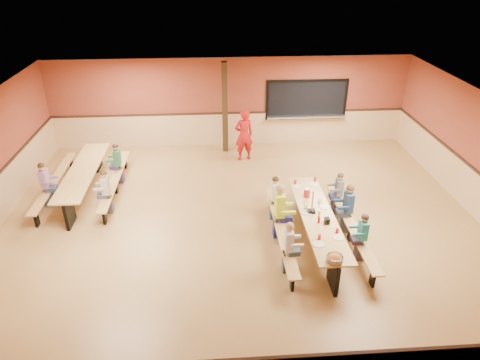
{
  "coord_description": "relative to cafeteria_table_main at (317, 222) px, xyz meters",
  "views": [
    {
      "loc": [
        -0.63,
        -8.9,
        6.05
      ],
      "look_at": [
        -0.0,
        0.13,
        1.15
      ],
      "focal_mm": 32.0,
      "sensor_mm": 36.0,
      "label": 1
    }
  ],
  "objects": [
    {
      "name": "place_settings",
      "position": [
        0.0,
        -0.0,
        0.27
      ],
      "size": [
        0.65,
        3.3,
        0.11
      ],
      "primitive_type": null,
      "color": "beige",
      "rests_on": "cafeteria_table_main"
    },
    {
      "name": "cafeteria_table_second",
      "position": [
        -5.89,
        2.66,
        0.0
      ],
      "size": [
        1.91,
        3.7,
        0.74
      ],
      "color": "tan",
      "rests_on": "ground"
    },
    {
      "name": "seated_child_navy_right",
      "position": [
        0.83,
        0.38,
        0.1
      ],
      "size": [
        0.39,
        0.32,
        1.24
      ],
      "primitive_type": null,
      "color": "navy",
      "rests_on": "ground"
    },
    {
      "name": "chip_bowl",
      "position": [
        -0.05,
        -1.65,
        0.29
      ],
      "size": [
        0.32,
        0.32,
        0.15
      ],
      "primitive_type": null,
      "color": "orange",
      "rests_on": "cafeteria_table_main"
    },
    {
      "name": "seated_adult_yellow",
      "position": [
        -0.82,
        0.28,
        0.16
      ],
      "size": [
        0.45,
        0.36,
        1.37
      ],
      "primitive_type": null,
      "color": "#D9FC2B",
      "rests_on": "ground"
    },
    {
      "name": "table_paddle",
      "position": [
        -0.11,
        0.11,
        0.35
      ],
      "size": [
        0.16,
        0.16,
        0.56
      ],
      "color": "black",
      "rests_on": "cafeteria_table_main"
    },
    {
      "name": "condiment_mustard",
      "position": [
        0.01,
        -0.11,
        0.3
      ],
      "size": [
        0.06,
        0.06,
        0.17
      ],
      "primitive_type": "cylinder",
      "color": "yellow",
      "rests_on": "cafeteria_table_main"
    },
    {
      "name": "condiment_ketchup",
      "position": [
        -0.05,
        -0.33,
        0.3
      ],
      "size": [
        0.06,
        0.06,
        0.17
      ],
      "primitive_type": "cylinder",
      "color": "#B2140F",
      "rests_on": "cafeteria_table_main"
    },
    {
      "name": "room_envelope",
      "position": [
        -1.69,
        0.88,
        0.16
      ],
      "size": [
        12.04,
        10.04,
        3.02
      ],
      "color": "brown",
      "rests_on": "ground"
    },
    {
      "name": "standing_woman",
      "position": [
        -1.32,
        4.57,
        0.32
      ],
      "size": [
        0.7,
        0.55,
        1.69
      ],
      "primitive_type": "imported",
      "rotation": [
        0.0,
        0.0,
        3.4
      ],
      "color": "#B01414",
      "rests_on": "ground"
    },
    {
      "name": "seated_child_green_sec",
      "position": [
        -5.07,
        3.27,
        0.08
      ],
      "size": [
        0.37,
        0.3,
        1.21
      ],
      "primitive_type": null,
      "color": "#317750",
      "rests_on": "ground"
    },
    {
      "name": "seated_child_purple_sec",
      "position": [
        -6.72,
        2.08,
        0.09
      ],
      "size": [
        0.38,
        0.31,
        1.24
      ],
      "primitive_type": null,
      "color": "#93628B",
      "rests_on": "ground"
    },
    {
      "name": "cafeteria_table_main",
      "position": [
        0.0,
        0.0,
        0.0
      ],
      "size": [
        1.91,
        3.7,
        0.74
      ],
      "color": "tan",
      "rests_on": "ground"
    },
    {
      "name": "seated_child_white_left",
      "position": [
        -0.83,
        -0.98,
        0.07
      ],
      "size": [
        0.36,
        0.3,
        1.2
      ],
      "primitive_type": null,
      "color": "silver",
      "rests_on": "ground"
    },
    {
      "name": "napkin_dispenser",
      "position": [
        0.13,
        -0.35,
        0.28
      ],
      "size": [
        0.1,
        0.14,
        0.13
      ],
      "primitive_type": "cube",
      "color": "black",
      "rests_on": "cafeteria_table_main"
    },
    {
      "name": "seated_child_teal_right",
      "position": [
        0.83,
        -0.7,
        0.05
      ],
      "size": [
        0.34,
        0.28,
        1.15
      ],
      "primitive_type": null,
      "color": "teal",
      "rests_on": "ground"
    },
    {
      "name": "seated_child_grey_left",
      "position": [
        -0.83,
        1.05,
        0.06
      ],
      "size": [
        0.35,
        0.29,
        1.17
      ],
      "primitive_type": null,
      "color": "silver",
      "rests_on": "ground"
    },
    {
      "name": "ground",
      "position": [
        -1.69,
        0.88,
        -0.53
      ],
      "size": [
        12.0,
        12.0,
        0.0
      ],
      "primitive_type": "plane",
      "color": "olive",
      "rests_on": "ground"
    },
    {
      "name": "punch_pitcher",
      "position": [
        -0.08,
        0.81,
        0.32
      ],
      "size": [
        0.16,
        0.16,
        0.22
      ],
      "primitive_type": "cylinder",
      "color": "red",
      "rests_on": "cafeteria_table_main"
    },
    {
      "name": "structural_post",
      "position": [
        -1.89,
        5.28,
        0.97
      ],
      "size": [
        0.18,
        0.18,
        3.0
      ],
      "primitive_type": "cube",
      "color": "black",
      "rests_on": "ground"
    },
    {
      "name": "kitchen_pass_through",
      "position": [
        0.91,
        5.85,
        0.96
      ],
      "size": [
        2.78,
        0.28,
        1.38
      ],
      "color": "black",
      "rests_on": "ground"
    },
    {
      "name": "seated_child_tan_sec",
      "position": [
        -5.07,
        1.64,
        0.07
      ],
      "size": [
        0.36,
        0.29,
        1.18
      ],
      "primitive_type": null,
      "color": "#B3AD8E",
      "rests_on": "ground"
    },
    {
      "name": "seated_child_char_right",
      "position": [
        0.83,
        1.17,
        0.05
      ],
      "size": [
        0.34,
        0.28,
        1.14
      ],
      "primitive_type": null,
      "color": "#51565C",
      "rests_on": "ground"
    }
  ]
}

